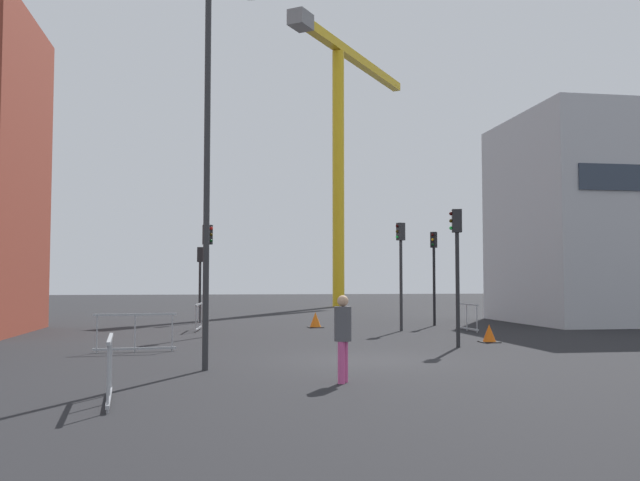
# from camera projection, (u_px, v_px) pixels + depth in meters

# --- Properties ---
(ground) EXTENTS (160.00, 160.00, 0.00)m
(ground) POSITION_uv_depth(u_px,v_px,m) (365.00, 360.00, 17.51)
(ground) COLOR black
(office_block) EXTENTS (9.29, 8.53, 9.77)m
(office_block) POSITION_uv_depth(u_px,v_px,m) (609.00, 220.00, 33.20)
(office_block) COLOR #B7B7BC
(office_block) RESTS_ON ground
(construction_crane) EXTENTS (12.36, 16.68, 20.61)m
(construction_crane) POSITION_uv_depth(u_px,v_px,m) (342.00, 123.00, 53.77)
(construction_crane) COLOR gold
(construction_crane) RESTS_ON ground
(streetlamp_tall) EXTENTS (1.29, 1.24, 9.16)m
(streetlamp_tall) POSITION_uv_depth(u_px,v_px,m) (212.00, 139.00, 15.91)
(streetlamp_tall) COLOR #2D2D30
(streetlamp_tall) RESTS_ON ground
(traffic_light_near) EXTENTS (0.37, 0.25, 3.57)m
(traffic_light_near) POSITION_uv_depth(u_px,v_px,m) (200.00, 271.00, 32.74)
(traffic_light_near) COLOR #232326
(traffic_light_near) RESTS_ON ground
(traffic_light_island) EXTENTS (0.37, 0.37, 3.99)m
(traffic_light_island) POSITION_uv_depth(u_px,v_px,m) (208.00, 261.00, 24.73)
(traffic_light_island) COLOR #232326
(traffic_light_island) RESTS_ON ground
(traffic_light_crosswalk) EXTENTS (0.36, 0.38, 4.15)m
(traffic_light_crosswalk) POSITION_uv_depth(u_px,v_px,m) (434.00, 263.00, 30.80)
(traffic_light_crosswalk) COLOR black
(traffic_light_crosswalk) RESTS_ON ground
(traffic_light_far) EXTENTS (0.39, 0.32, 4.30)m
(traffic_light_far) POSITION_uv_depth(u_px,v_px,m) (401.00, 259.00, 27.58)
(traffic_light_far) COLOR #2D2D30
(traffic_light_far) RESTS_ON ground
(traffic_light_verge) EXTENTS (0.39, 0.30, 4.16)m
(traffic_light_verge) POSITION_uv_depth(u_px,v_px,m) (457.00, 255.00, 20.92)
(traffic_light_verge) COLOR #232326
(traffic_light_verge) RESTS_ON ground
(pedestrian_walking) EXTENTS (0.34, 0.34, 1.72)m
(pedestrian_walking) POSITION_uv_depth(u_px,v_px,m) (343.00, 332.00, 13.63)
(pedestrian_walking) COLOR #D14C8C
(pedestrian_walking) RESTS_ON ground
(safety_barrier_rear) EXTENTS (0.28, 1.93, 1.08)m
(safety_barrier_rear) POSITION_uv_depth(u_px,v_px,m) (110.00, 369.00, 11.37)
(safety_barrier_rear) COLOR #9EA0A5
(safety_barrier_rear) RESTS_ON ground
(safety_barrier_mid_span) EXTENTS (0.16, 2.15, 1.08)m
(safety_barrier_mid_span) POSITION_uv_depth(u_px,v_px,m) (467.00, 317.00, 27.52)
(safety_barrier_mid_span) COLOR #9EA0A5
(safety_barrier_mid_span) RESTS_ON ground
(safety_barrier_right_run) EXTENTS (0.24, 2.18, 1.08)m
(safety_barrier_right_run) POSITION_uv_depth(u_px,v_px,m) (199.00, 317.00, 27.59)
(safety_barrier_right_run) COLOR #9EA0A5
(safety_barrier_right_run) RESTS_ON ground
(safety_barrier_left_run) EXTENTS (2.26, 0.30, 1.08)m
(safety_barrier_left_run) POSITION_uv_depth(u_px,v_px,m) (135.00, 332.00, 19.40)
(safety_barrier_left_run) COLOR #9EA0A5
(safety_barrier_left_run) RESTS_ON ground
(traffic_cone_by_barrier) EXTENTS (0.64, 0.64, 0.65)m
(traffic_cone_by_barrier) POSITION_uv_depth(u_px,v_px,m) (315.00, 320.00, 29.39)
(traffic_cone_by_barrier) COLOR black
(traffic_cone_by_barrier) RESTS_ON ground
(traffic_cone_orange) EXTENTS (0.58, 0.58, 0.59)m
(traffic_cone_orange) POSITION_uv_depth(u_px,v_px,m) (489.00, 334.00, 22.40)
(traffic_cone_orange) COLOR black
(traffic_cone_orange) RESTS_ON ground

